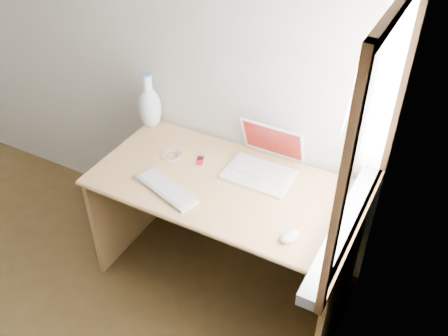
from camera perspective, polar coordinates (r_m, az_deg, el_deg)
The scene contains 10 objects.
back_wall at distance 3.09m, azimuth -14.23°, elevation 16.36°, with size 3.50×0.04×2.60m, color silver.
window at distance 2.02m, azimuth 16.44°, elevation 3.22°, with size 0.11×0.99×1.10m.
desk at distance 2.77m, azimuth 0.88°, elevation -4.13°, with size 1.38×0.69×0.73m.
laptop at distance 2.63m, azimuth 4.44°, elevation 0.58°, with size 0.36×0.30×0.24m.
external_keyboard at distance 2.55m, azimuth -6.59°, elevation -2.41°, with size 0.39×0.22×0.02m.
mouse at distance 2.29m, azimuth 7.54°, elevation -7.76°, with size 0.06×0.11×0.04m, color white.
ipod at distance 2.73m, azimuth -2.74°, elevation 0.86°, with size 0.06×0.09×0.01m.
cable_coil at distance 2.78m, azimuth -6.05°, elevation 1.49°, with size 0.13×0.13×0.01m, color silver.
remote at distance 2.68m, azimuth -8.16°, elevation -0.30°, with size 0.03×0.08×0.01m, color silver.
vase at distance 2.97m, azimuth -8.50°, elevation 6.98°, with size 0.14×0.14×0.35m.
Camera 1 is at (1.97, -0.38, 2.37)m, focal length 40.00 mm.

